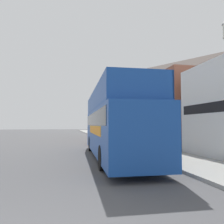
{
  "coord_description": "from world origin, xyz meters",
  "views": [
    {
      "loc": [
        1.47,
        -2.57,
        1.88
      ],
      "look_at": [
        3.91,
        8.73,
        2.57
      ],
      "focal_mm": 35.0,
      "sensor_mm": 36.0,
      "label": 1
    }
  ],
  "objects": [
    {
      "name": "tour_bus",
      "position": [
        4.24,
        9.77,
        1.75
      ],
      "size": [
        2.91,
        11.45,
        3.83
      ],
      "rotation": [
        0.0,
        0.0,
        -0.04
      ],
      "color": "#19479E",
      "rests_on": "ground_plane"
    },
    {
      "name": "brick_terrace_rear",
      "position": [
        12.0,
        24.05,
        4.67
      ],
      "size": [
        6.0,
        25.3,
        9.34
      ],
      "color": "#935642",
      "rests_on": "ground_plane"
    },
    {
      "name": "parked_car_ahead_of_bus",
      "position": [
        4.79,
        18.28,
        0.69
      ],
      "size": [
        1.85,
        4.1,
        1.46
      ],
      "rotation": [
        0.0,
        0.0,
        0.0
      ],
      "color": "maroon",
      "rests_on": "ground_plane"
    },
    {
      "name": "sidewalk",
      "position": [
        7.46,
        18.0,
        0.07
      ],
      "size": [
        3.06,
        108.0,
        0.14
      ],
      "color": "#999993",
      "rests_on": "ground_plane"
    },
    {
      "name": "ground_plane",
      "position": [
        0.0,
        21.0,
        0.0
      ],
      "size": [
        144.0,
        144.0,
        0.0
      ],
      "primitive_type": "plane",
      "color": "#4C4C4F"
    },
    {
      "name": "lamp_post_second",
      "position": [
        6.48,
        12.05,
        3.28
      ],
      "size": [
        0.35,
        0.35,
        4.53
      ],
      "color": "black",
      "rests_on": "sidewalk"
    }
  ]
}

